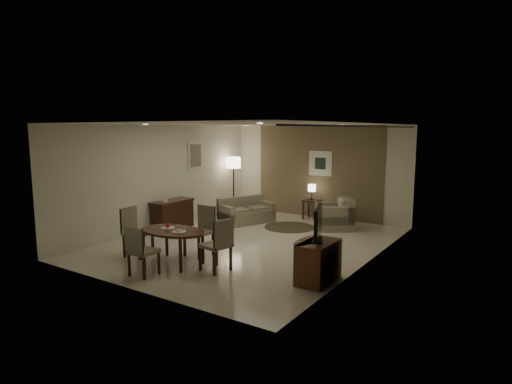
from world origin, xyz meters
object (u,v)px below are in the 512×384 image
Objects in this scene: sofa at (246,210)px; armchair at (334,213)px; chair_far at (199,231)px; side_table at (311,209)px; dining_table at (173,247)px; chair_right at (215,244)px; console_desk at (172,215)px; chair_left at (138,232)px; floor_lamp at (234,185)px; tv_cabinet at (318,262)px; chair_near at (144,251)px.

sofa is 2.41m from armchair.
armchair is at bearing 74.23° from chair_far.
armchair is 1.65× the size of side_table.
chair_right reaches higher than dining_table.
chair_left reaches higher than console_desk.
chair_right is (1.90, 0.15, -0.00)m from chair_left.
chair_right is at bearing -131.31° from sofa.
armchair is at bearing -36.00° from chair_left.
armchair is (0.47, 4.35, -0.08)m from chair_right.
floor_lamp reaches higher than side_table.
chair_far is at bearing -112.06° from chair_right.
floor_lamp reaches higher than armchair.
chair_right reaches higher than tv_cabinet.
armchair is (1.35, 3.80, -0.10)m from chair_far.
dining_table is 0.96m from chair_left.
tv_cabinet is 0.99× the size of chair_near.
tv_cabinet is 0.97× the size of armchair.
chair_near is 1.25m from chair_left.
sofa is (-3.68, 3.15, 0.00)m from tv_cabinet.
armchair is 0.53× the size of floor_lamp.
console_desk is 0.85× the size of dining_table.
armchair reaches higher than sofa.
chair_right is (3.06, -2.01, 0.12)m from console_desk.
side_table is (-1.04, 0.79, -0.13)m from armchair.
chair_near is 0.91× the size of chair_left.
side_table is 0.32× the size of floor_lamp.
chair_left is (-1.02, -0.71, -0.01)m from chair_far.
armchair reaches higher than tv_cabinet.
chair_left is at bearing -177.94° from dining_table.
chair_right is at bearing -57.13° from floor_lamp.
floor_lamp is (-3.44, 0.25, 0.46)m from armchair.
chair_left reaches higher than tv_cabinet.
console_desk is 4.23m from armchair.
chair_far is 4.61m from side_table.
tv_cabinet is 2.72m from chair_far.
tv_cabinet is 0.91× the size of chair_right.
chair_far is 1.82× the size of side_table.
floor_lamp is (-1.08, 4.75, 0.37)m from chair_left.
chair_far is 1.04m from chair_right.
dining_table is at bearing -144.73° from sofa.
chair_near is at bearing -86.44° from dining_table.
side_table is at bearing 51.47° from console_desk.
chair_right is at bearing 7.14° from dining_table.
chair_near reaches higher than side_table.
sofa is 1.55m from floor_lamp.
chair_right is at bearing -83.70° from side_table.
floor_lamp is at bearing 4.48° from chair_left.
dining_table is at bearing -66.81° from floor_lamp.
side_table is at bearing -22.36° from chair_left.
tv_cabinet is 2.85m from dining_table.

